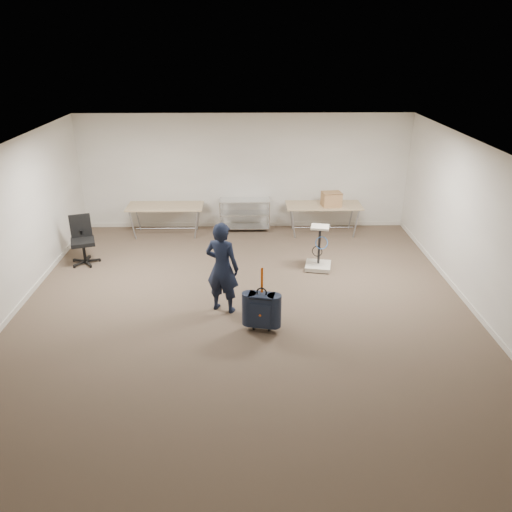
{
  "coord_description": "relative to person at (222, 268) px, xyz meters",
  "views": [
    {
      "loc": [
        0.06,
        -7.46,
        4.4
      ],
      "look_at": [
        0.2,
        0.3,
        1.0
      ],
      "focal_mm": 35.0,
      "sensor_mm": 36.0,
      "label": 1
    }
  ],
  "objects": [
    {
      "name": "wire_shelf",
      "position": [
        0.37,
        3.97,
        -0.38
      ],
      "size": [
        1.22,
        0.47,
        0.8
      ],
      "color": "silver",
      "rests_on": "ground"
    },
    {
      "name": "suitcase",
      "position": [
        0.65,
        -0.69,
        -0.44
      ],
      "size": [
        0.45,
        0.32,
        1.12
      ],
      "color": "#152030",
      "rests_on": "ground"
    },
    {
      "name": "ground",
      "position": [
        0.37,
        -0.23,
        -0.82
      ],
      "size": [
        9.0,
        9.0,
        0.0
      ],
      "primitive_type": "plane",
      "color": "#4C3B2E",
      "rests_on": "ground"
    },
    {
      "name": "folding_table_left",
      "position": [
        -1.53,
        3.72,
        -0.14
      ],
      "size": [
        1.8,
        0.75,
        0.73
      ],
      "color": "#99835E",
      "rests_on": "ground"
    },
    {
      "name": "office_chair",
      "position": [
        -3.03,
        2.08,
        -0.51
      ],
      "size": [
        0.62,
        0.62,
        1.02
      ],
      "color": "black",
      "rests_on": "ground"
    },
    {
      "name": "cardboard_box",
      "position": [
        2.43,
        3.64,
        0.08
      ],
      "size": [
        0.48,
        0.39,
        0.33
      ],
      "primitive_type": "cube",
      "rotation": [
        0.0,
        0.0,
        0.13
      ],
      "color": "#A0784A",
      "rests_on": "folding_table_right"
    },
    {
      "name": "room_shell",
      "position": [
        0.37,
        1.15,
        -0.77
      ],
      "size": [
        8.0,
        9.0,
        9.0
      ],
      "color": "beige",
      "rests_on": "ground"
    },
    {
      "name": "person",
      "position": [
        0.0,
        0.0,
        0.0
      ],
      "size": [
        0.7,
        0.58,
        1.63
      ],
      "primitive_type": "imported",
      "rotation": [
        0.0,
        0.0,
        2.76
      ],
      "color": "black",
      "rests_on": "ground"
    },
    {
      "name": "folding_table_right",
      "position": [
        2.27,
        3.72,
        -0.14
      ],
      "size": [
        1.8,
        0.75,
        0.73
      ],
      "color": "#99835E",
      "rests_on": "ground"
    },
    {
      "name": "equipment_cart",
      "position": [
        1.9,
        1.67,
        -0.57
      ],
      "size": [
        0.6,
        0.6,
        0.94
      ],
      "color": "beige",
      "rests_on": "ground"
    }
  ]
}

